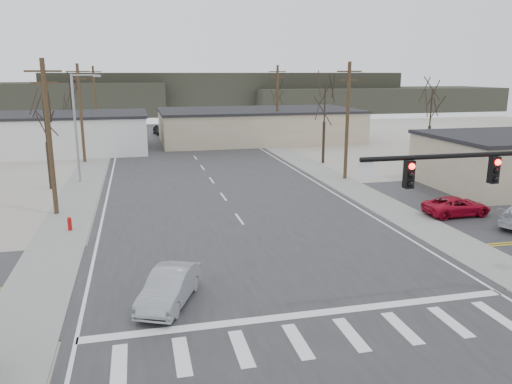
# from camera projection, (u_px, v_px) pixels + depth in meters

# --- Properties ---
(ground) EXTENTS (140.00, 140.00, 0.00)m
(ground) POSITION_uv_depth(u_px,v_px,m) (272.00, 266.00, 24.17)
(ground) COLOR beige
(ground) RESTS_ON ground
(main_road) EXTENTS (18.00, 110.00, 0.05)m
(main_road) POSITION_uv_depth(u_px,v_px,m) (221.00, 194.00, 38.35)
(main_road) COLOR #27272A
(main_road) RESTS_ON ground
(cross_road) EXTENTS (90.00, 10.00, 0.04)m
(cross_road) POSITION_uv_depth(u_px,v_px,m) (272.00, 265.00, 24.16)
(cross_road) COLOR #27272A
(cross_road) RESTS_ON ground
(sidewalk_left) EXTENTS (3.00, 90.00, 0.06)m
(sidewalk_left) POSITION_uv_depth(u_px,v_px,m) (83.00, 187.00, 40.68)
(sidewalk_left) COLOR gray
(sidewalk_left) RESTS_ON ground
(sidewalk_right) EXTENTS (3.00, 90.00, 0.06)m
(sidewalk_right) POSITION_uv_depth(u_px,v_px,m) (327.00, 175.00, 45.46)
(sidewalk_right) COLOR gray
(sidewalk_right) RESTS_ON ground
(fire_hydrant) EXTENTS (0.24, 0.24, 0.87)m
(fire_hydrant) POSITION_uv_depth(u_px,v_px,m) (70.00, 224.00, 29.33)
(fire_hydrant) COLOR #A50C0C
(fire_hydrant) RESTS_ON ground
(building_left_far) EXTENTS (22.30, 12.30, 4.50)m
(building_left_far) POSITION_uv_depth(u_px,v_px,m) (49.00, 133.00, 57.86)
(building_left_far) COLOR silver
(building_left_far) RESTS_ON ground
(building_right_far) EXTENTS (26.30, 14.30, 4.30)m
(building_right_far) POSITION_uv_depth(u_px,v_px,m) (258.00, 125.00, 67.53)
(building_right_far) COLOR tan
(building_right_far) RESTS_ON ground
(upole_left_b) EXTENTS (2.20, 0.30, 10.00)m
(upole_left_b) POSITION_uv_depth(u_px,v_px,m) (49.00, 135.00, 31.70)
(upole_left_b) COLOR #463520
(upole_left_b) RESTS_ON ground
(upole_left_c) EXTENTS (2.20, 0.30, 10.00)m
(upole_left_c) POSITION_uv_depth(u_px,v_px,m) (81.00, 112.00, 50.61)
(upole_left_c) COLOR #463520
(upole_left_c) RESTS_ON ground
(upole_left_d) EXTENTS (2.20, 0.30, 10.00)m
(upole_left_d) POSITION_uv_depth(u_px,v_px,m) (95.00, 101.00, 69.53)
(upole_left_d) COLOR #463520
(upole_left_d) RESTS_ON ground
(upole_right_a) EXTENTS (2.20, 0.30, 10.00)m
(upole_right_a) POSITION_uv_depth(u_px,v_px,m) (347.00, 119.00, 42.56)
(upole_right_a) COLOR #463520
(upole_right_a) RESTS_ON ground
(upole_right_b) EXTENTS (2.20, 0.30, 10.00)m
(upole_right_b) POSITION_uv_depth(u_px,v_px,m) (277.00, 104.00, 63.36)
(upole_right_b) COLOR #463520
(upole_right_b) RESTS_ON ground
(streetlight_main) EXTENTS (2.40, 0.25, 9.00)m
(streetlight_main) POSITION_uv_depth(u_px,v_px,m) (78.00, 122.00, 41.35)
(streetlight_main) COLOR gray
(streetlight_main) RESTS_ON ground
(tree_left_near) EXTENTS (3.30, 3.30, 7.35)m
(tree_left_near) POSITION_uv_depth(u_px,v_px,m) (45.00, 124.00, 38.93)
(tree_left_near) COLOR #2D241C
(tree_left_near) RESTS_ON ground
(tree_right_mid) EXTENTS (3.74, 3.74, 8.33)m
(tree_right_mid) POSITION_uv_depth(u_px,v_px,m) (325.00, 105.00, 50.18)
(tree_right_mid) COLOR #2D241C
(tree_right_mid) RESTS_ON ground
(tree_left_far) EXTENTS (3.96, 3.96, 8.82)m
(tree_left_far) POSITION_uv_depth(u_px,v_px,m) (71.00, 95.00, 63.04)
(tree_left_far) COLOR #2D241C
(tree_left_far) RESTS_ON ground
(tree_right_far) EXTENTS (3.52, 3.52, 7.84)m
(tree_right_far) POSITION_uv_depth(u_px,v_px,m) (278.00, 96.00, 75.42)
(tree_right_far) COLOR #2D241C
(tree_right_far) RESTS_ON ground
(tree_lot) EXTENTS (3.52, 3.52, 7.84)m
(tree_lot) POSITION_uv_depth(u_px,v_px,m) (431.00, 110.00, 48.63)
(tree_lot) COLOR #2D241C
(tree_lot) RESTS_ON ground
(hill_center) EXTENTS (80.00, 18.00, 9.00)m
(hill_center) POSITION_uv_depth(u_px,v_px,m) (227.00, 92.00, 117.28)
(hill_center) COLOR #333026
(hill_center) RESTS_ON ground
(hill_right) EXTENTS (60.00, 18.00, 5.50)m
(hill_right) POSITION_uv_depth(u_px,v_px,m) (375.00, 99.00, 119.91)
(hill_right) COLOR #333026
(hill_right) RESTS_ON ground
(sedan_crossing) EXTENTS (3.01, 4.47, 1.39)m
(sedan_crossing) POSITION_uv_depth(u_px,v_px,m) (170.00, 287.00, 20.01)
(sedan_crossing) COLOR gray
(sedan_crossing) RESTS_ON main_road
(car_far_a) EXTENTS (2.68, 5.42, 1.52)m
(car_far_a) POSITION_uv_depth(u_px,v_px,m) (233.00, 132.00, 71.65)
(car_far_a) COLOR black
(car_far_a) RESTS_ON main_road
(car_far_b) EXTENTS (2.42, 4.51, 1.46)m
(car_far_b) POSITION_uv_depth(u_px,v_px,m) (161.00, 129.00, 74.75)
(car_far_b) COLOR black
(car_far_b) RESTS_ON main_road
(car_parked_red) EXTENTS (4.39, 2.06, 1.21)m
(car_parked_red) POSITION_uv_depth(u_px,v_px,m) (457.00, 206.00, 32.44)
(car_parked_red) COLOR #A30820
(car_parked_red) RESTS_ON parking_lot
(car_parked_dark_a) EXTENTS (3.95, 2.20, 1.27)m
(car_parked_dark_a) POSITION_uv_depth(u_px,v_px,m) (480.00, 185.00, 38.54)
(car_parked_dark_a) COLOR black
(car_parked_dark_a) RESTS_ON parking_lot
(car_parked_dark_b) EXTENTS (4.37, 1.74, 1.41)m
(car_parked_dark_b) POSITION_uv_depth(u_px,v_px,m) (501.00, 179.00, 40.20)
(car_parked_dark_b) COLOR black
(car_parked_dark_b) RESTS_ON parking_lot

